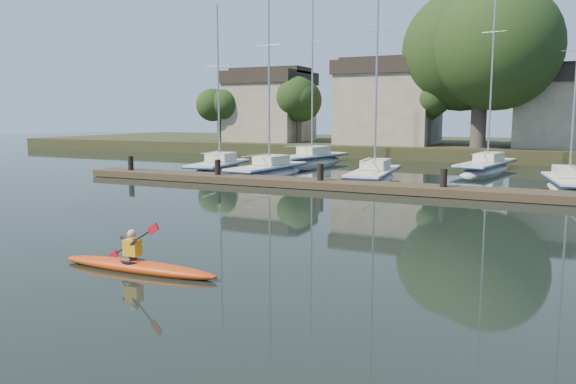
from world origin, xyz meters
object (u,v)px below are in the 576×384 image
at_px(sailboat_1, 268,178).
at_px(sailboat_6, 486,173).
at_px(sailboat_0, 219,174).
at_px(dock, 379,187).
at_px(sailboat_2, 373,183).
at_px(sailboat_3, 569,192).
at_px(kayak, 137,264).
at_px(sailboat_5, 310,166).

relative_size(sailboat_1, sailboat_6, 0.88).
height_order(sailboat_0, sailboat_1, sailboat_1).
bearing_deg(dock, sailboat_2, 109.64).
height_order(sailboat_2, sailboat_3, sailboat_2).
relative_size(sailboat_2, sailboat_6, 0.92).
xyz_separation_m(dock, sailboat_1, (-8.10, 4.16, -0.38)).
distance_m(kayak, sailboat_6, 28.73).
xyz_separation_m(sailboat_0, sailboat_6, (15.45, 7.90, 0.01)).
height_order(sailboat_2, sailboat_6, sailboat_6).
height_order(dock, sailboat_3, sailboat_3).
distance_m(kayak, sailboat_2, 20.02).
bearing_deg(kayak, sailboat_5, 103.33).
xyz_separation_m(sailboat_5, sailboat_6, (12.53, -0.23, 0.02)).
relative_size(sailboat_0, sailboat_3, 1.00).
bearing_deg(kayak, sailboat_0, 115.71).
bearing_deg(sailboat_2, dock, -75.41).
distance_m(sailboat_2, sailboat_6, 9.74).
distance_m(sailboat_3, sailboat_5, 19.00).
xyz_separation_m(sailboat_2, sailboat_5, (-7.45, 8.54, -0.02)).
bearing_deg(sailboat_3, sailboat_6, 111.95).
height_order(sailboat_3, sailboat_6, sailboat_6).
xyz_separation_m(sailboat_0, sailboat_1, (3.79, -0.50, 0.01)).
relative_size(sailboat_5, sailboat_6, 1.02).
distance_m(sailboat_0, sailboat_3, 20.14).
relative_size(sailboat_3, sailboat_5, 0.76).
relative_size(kayak, sailboat_5, 0.28).
bearing_deg(sailboat_3, sailboat_0, 171.25).
distance_m(sailboat_3, sailboat_6, 9.10).
height_order(sailboat_1, sailboat_3, sailboat_1).
height_order(dock, sailboat_1, sailboat_1).
xyz_separation_m(sailboat_1, sailboat_6, (11.67, 8.40, 0.00)).
xyz_separation_m(kayak, sailboat_1, (-6.82, 19.91, -0.35)).
height_order(sailboat_1, sailboat_5, sailboat_5).
bearing_deg(sailboat_2, sailboat_6, 53.49).
height_order(sailboat_0, sailboat_6, sailboat_6).
bearing_deg(dock, sailboat_0, 158.61).
bearing_deg(sailboat_6, sailboat_0, -142.72).
height_order(kayak, sailboat_2, sailboat_2).
relative_size(dock, sailboat_0, 2.93).
distance_m(dock, sailboat_3, 9.53).
height_order(sailboat_1, sailboat_6, sailboat_6).
bearing_deg(sailboat_0, sailboat_3, -7.93).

